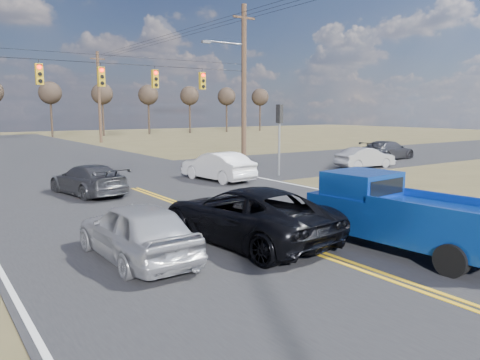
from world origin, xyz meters
TOP-DOWN VIEW (x-y plane):
  - ground at (0.00, 0.00)m, footprint 160.00×160.00m
  - road_main at (0.00, 10.00)m, footprint 14.00×120.00m
  - road_cross at (0.00, 18.00)m, footprint 120.00×12.00m
  - signal_gantry at (0.50, 17.79)m, footprint 19.60×4.83m
  - utility_poles at (0.00, 17.00)m, footprint 19.60×58.32m
  - treeline at (0.00, 26.96)m, footprint 87.00×117.80m
  - pickup_truck at (1.93, 1.02)m, footprint 2.42×5.29m
  - silver_suv at (-3.94, 4.09)m, footprint 1.83×4.31m
  - black_suv at (-0.85, 3.88)m, footprint 3.08×5.73m
  - white_car_queue at (4.52, 13.97)m, footprint 2.01×4.61m
  - dgrey_car_queue at (-2.23, 13.59)m, footprint 2.54×4.75m
  - cross_car_east_near at (14.94, 13.22)m, footprint 1.77×4.05m
  - cross_car_east_far at (20.30, 15.70)m, footprint 2.33×4.95m

SIDE VIEW (x-z plane):
  - ground at x=0.00m, z-range 0.00..0.00m
  - road_main at x=0.00m, z-range -0.01..0.01m
  - road_cross at x=0.00m, z-range -0.01..0.01m
  - cross_car_east_near at x=14.94m, z-range 0.00..1.30m
  - dgrey_car_queue at x=-2.23m, z-range 0.00..1.31m
  - cross_car_east_far at x=20.30m, z-range 0.00..1.40m
  - silver_suv at x=-3.94m, z-range 0.00..1.45m
  - white_car_queue at x=4.52m, z-range 0.00..1.47m
  - black_suv at x=-0.85m, z-range 0.00..1.53m
  - pickup_truck at x=1.93m, z-range -0.03..1.90m
  - signal_gantry at x=0.50m, z-range 0.06..10.06m
  - utility_poles at x=0.00m, z-range 0.23..10.23m
  - treeline at x=0.00m, z-range 2.00..9.40m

